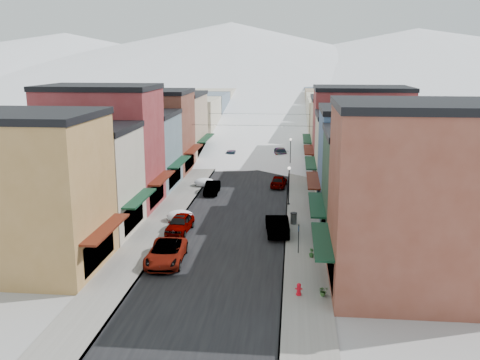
% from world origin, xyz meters
% --- Properties ---
extents(ground, '(600.00, 600.00, 0.00)m').
position_xyz_m(ground, '(0.00, 0.00, 0.00)').
color(ground, gray).
rests_on(ground, ground).
extents(road, '(10.00, 160.00, 0.01)m').
position_xyz_m(road, '(0.00, 60.00, 0.01)').
color(road, black).
rests_on(road, ground).
extents(sidewalk_left, '(3.20, 160.00, 0.15)m').
position_xyz_m(sidewalk_left, '(-6.60, 60.00, 0.07)').
color(sidewalk_left, gray).
rests_on(sidewalk_left, ground).
extents(sidewalk_right, '(3.20, 160.00, 0.15)m').
position_xyz_m(sidewalk_right, '(6.60, 60.00, 0.07)').
color(sidewalk_right, gray).
rests_on(sidewalk_right, ground).
extents(curb_left, '(0.10, 160.00, 0.15)m').
position_xyz_m(curb_left, '(-5.05, 60.00, 0.07)').
color(curb_left, slate).
rests_on(curb_left, ground).
extents(curb_right, '(0.10, 160.00, 0.15)m').
position_xyz_m(curb_right, '(5.05, 60.00, 0.07)').
color(curb_right, slate).
rests_on(curb_right, ground).
extents(bldg_l_yellow, '(11.30, 8.70, 11.50)m').
position_xyz_m(bldg_l_yellow, '(-13.19, 4.00, 5.76)').
color(bldg_l_yellow, '#AA7A3E').
rests_on(bldg_l_yellow, ground).
extents(bldg_l_cream, '(11.30, 8.20, 9.50)m').
position_xyz_m(bldg_l_cream, '(-13.19, 12.50, 4.76)').
color(bldg_l_cream, '#C0B29B').
rests_on(bldg_l_cream, ground).
extents(bldg_l_brick_near, '(12.30, 8.20, 12.50)m').
position_xyz_m(bldg_l_brick_near, '(-13.69, 20.50, 6.26)').
color(bldg_l_brick_near, maroon).
rests_on(bldg_l_brick_near, ground).
extents(bldg_l_grayblue, '(11.30, 9.20, 9.00)m').
position_xyz_m(bldg_l_grayblue, '(-13.19, 29.00, 4.51)').
color(bldg_l_grayblue, slate).
rests_on(bldg_l_grayblue, ground).
extents(bldg_l_brick_far, '(13.30, 9.20, 11.00)m').
position_xyz_m(bldg_l_brick_far, '(-14.19, 38.00, 5.51)').
color(bldg_l_brick_far, brown).
rests_on(bldg_l_brick_far, ground).
extents(bldg_l_tan, '(11.30, 11.20, 10.00)m').
position_xyz_m(bldg_l_tan, '(-13.19, 48.00, 5.01)').
color(bldg_l_tan, tan).
rests_on(bldg_l_tan, ground).
extents(bldg_r_brick_near, '(12.30, 9.20, 12.50)m').
position_xyz_m(bldg_r_brick_near, '(13.69, 3.00, 6.26)').
color(bldg_r_brick_near, brown).
rests_on(bldg_r_brick_near, ground).
extents(bldg_r_green, '(11.30, 9.20, 9.50)m').
position_xyz_m(bldg_r_green, '(13.19, 12.00, 4.76)').
color(bldg_r_green, '#1A3724').
rests_on(bldg_r_green, ground).
extents(bldg_r_blue, '(11.30, 9.20, 10.50)m').
position_xyz_m(bldg_r_blue, '(13.19, 21.00, 5.26)').
color(bldg_r_blue, '#3B5A85').
rests_on(bldg_r_blue, ground).
extents(bldg_r_cream, '(12.30, 9.20, 9.00)m').
position_xyz_m(bldg_r_cream, '(13.69, 30.00, 4.51)').
color(bldg_r_cream, beige).
rests_on(bldg_r_cream, ground).
extents(bldg_r_brick_far, '(13.30, 9.20, 11.50)m').
position_xyz_m(bldg_r_brick_far, '(14.19, 39.00, 5.76)').
color(bldg_r_brick_far, maroon).
rests_on(bldg_r_brick_far, ground).
extents(bldg_r_tan, '(11.30, 11.20, 9.50)m').
position_xyz_m(bldg_r_tan, '(13.19, 49.00, 4.76)').
color(bldg_r_tan, tan).
rests_on(bldg_r_tan, ground).
extents(distant_blocks, '(34.00, 55.00, 8.00)m').
position_xyz_m(distant_blocks, '(0.00, 83.00, 4.00)').
color(distant_blocks, gray).
rests_on(distant_blocks, ground).
extents(mountain_ridge, '(670.00, 340.00, 34.00)m').
position_xyz_m(mountain_ridge, '(-19.47, 277.18, 14.36)').
color(mountain_ridge, silver).
rests_on(mountain_ridge, ground).
extents(overhead_cables, '(16.40, 15.04, 0.04)m').
position_xyz_m(overhead_cables, '(0.00, 47.50, 6.20)').
color(overhead_cables, black).
rests_on(overhead_cables, ground).
extents(car_white_suv, '(2.97, 5.89, 1.60)m').
position_xyz_m(car_white_suv, '(-3.80, 5.94, 0.80)').
color(car_white_suv, '#BEBDC0').
rests_on(car_white_suv, ground).
extents(car_silver_sedan, '(2.14, 4.63, 1.54)m').
position_xyz_m(car_silver_sedan, '(-4.30, 13.27, 0.77)').
color(car_silver_sedan, '#92959A').
rests_on(car_silver_sedan, ground).
extents(car_dark_hatch, '(1.54, 4.24, 1.39)m').
position_xyz_m(car_dark_hatch, '(-3.50, 26.98, 0.69)').
color(car_dark_hatch, black).
rests_on(car_dark_hatch, ground).
extents(car_silver_wagon, '(2.16, 4.93, 1.41)m').
position_xyz_m(car_silver_wagon, '(-3.75, 47.25, 0.70)').
color(car_silver_wagon, gray).
rests_on(car_silver_wagon, ground).
extents(car_green_sedan, '(2.36, 5.39, 1.72)m').
position_xyz_m(car_green_sedan, '(4.30, 13.54, 0.86)').
color(car_green_sedan, black).
rests_on(car_green_sedan, ground).
extents(car_gray_suv, '(2.08, 4.40, 1.46)m').
position_xyz_m(car_gray_suv, '(3.95, 30.99, 0.73)').
color(car_gray_suv, gray).
rests_on(car_gray_suv, ground).
extents(car_black_sedan, '(3.02, 5.89, 1.63)m').
position_xyz_m(car_black_sedan, '(3.53, 49.92, 0.82)').
color(car_black_sedan, black).
rests_on(car_black_sedan, ground).
extents(car_lane_silver, '(2.35, 4.81, 1.58)m').
position_xyz_m(car_lane_silver, '(-2.20, 58.98, 0.79)').
color(car_lane_silver, '#ABAEB4').
rests_on(car_lane_silver, ground).
extents(car_lane_white, '(2.62, 5.23, 1.42)m').
position_xyz_m(car_lane_white, '(2.07, 74.14, 0.71)').
color(car_lane_white, white).
rests_on(car_lane_white, ground).
extents(fire_hydrant, '(0.47, 0.36, 0.81)m').
position_xyz_m(fire_hydrant, '(6.11, 1.00, 0.52)').
color(fire_hydrant, red).
rests_on(fire_hydrant, sidewalk_right).
extents(parking_sign, '(0.09, 0.32, 2.35)m').
position_xyz_m(parking_sign, '(6.13, 8.62, 1.52)').
color(parking_sign, black).
rests_on(parking_sign, sidewalk_right).
extents(trash_can, '(0.62, 0.62, 1.06)m').
position_xyz_m(trash_can, '(5.74, 16.13, 0.69)').
color(trash_can, '#4F5153').
rests_on(trash_can, sidewalk_right).
extents(streetlamp_near, '(0.33, 0.33, 4.02)m').
position_xyz_m(streetlamp_near, '(5.20, 22.84, 2.68)').
color(streetlamp_near, black).
rests_on(streetlamp_near, sidewalk_right).
extents(streetlamp_far, '(0.33, 0.33, 4.00)m').
position_xyz_m(streetlamp_far, '(5.20, 42.70, 2.67)').
color(streetlamp_far, black).
rests_on(streetlamp_far, sidewalk_right).
extents(planter_near, '(0.75, 0.70, 0.67)m').
position_xyz_m(planter_near, '(7.68, 1.00, 0.49)').
color(planter_near, '#3C6A30').
rests_on(planter_near, sidewalk_right).
extents(planter_far, '(0.54, 0.54, 0.69)m').
position_xyz_m(planter_far, '(7.13, 7.81, 0.49)').
color(planter_far, '#2C612C').
rests_on(planter_far, sidewalk_right).
extents(snow_pile_near, '(2.59, 2.80, 1.10)m').
position_xyz_m(snow_pile_near, '(-4.88, 16.29, 0.52)').
color(snow_pile_near, white).
rests_on(snow_pile_near, ground).
extents(snow_pile_mid, '(2.49, 2.73, 1.05)m').
position_xyz_m(snow_pile_mid, '(-4.88, 30.25, 0.50)').
color(snow_pile_mid, white).
rests_on(snow_pile_mid, ground).
extents(snow_pile_far, '(2.07, 2.47, 0.88)m').
position_xyz_m(snow_pile_far, '(-4.77, 30.62, 0.42)').
color(snow_pile_far, white).
rests_on(snow_pile_far, ground).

